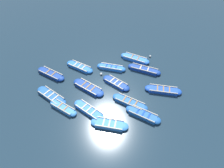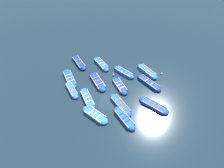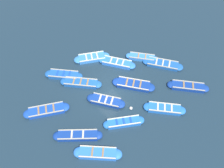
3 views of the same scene
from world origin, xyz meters
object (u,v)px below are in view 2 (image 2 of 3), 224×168
object	(u,v)px
boat_outer_left	(72,90)
boat_bow_out	(95,115)
buoy_yellow_far	(162,74)
boat_broadside	(120,105)
boat_tucked	(120,86)
boat_stern_in	(154,105)
boat_inner_gap	(147,71)
boat_mid_row	(88,99)
boat_near_quay	(124,72)
boat_alongside	(149,83)
boat_centre	(101,64)
boat_end_of_row	(124,118)
boat_outer_right	(79,63)
boat_far_corner	(98,82)
buoy_orange_near	(113,75)
boat_drifting	(70,79)

from	to	relation	value
boat_outer_left	boat_bow_out	bearing A→B (deg)	50.41
buoy_yellow_far	boat_broadside	bearing A→B (deg)	-38.56
boat_tucked	boat_stern_in	distance (m)	4.97
boat_bow_out	boat_inner_gap	bearing A→B (deg)	145.22
boat_outer_left	buoy_yellow_far	size ratio (longest dim) A/B	11.58
boat_stern_in	boat_mid_row	bearing A→B (deg)	-87.67
boat_near_quay	boat_mid_row	bearing A→B (deg)	-35.91
boat_alongside	boat_centre	bearing A→B (deg)	-110.64
boat_end_of_row	boat_centre	xyz separation A→B (m)	(-8.41, -4.37, -0.01)
boat_centre	boat_mid_row	xyz separation A→B (m)	(6.44, -0.36, 0.00)
boat_centre	boat_inner_gap	world-z (taller)	boat_inner_gap
boat_outer_right	buoy_yellow_far	bearing A→B (deg)	88.71
boat_mid_row	boat_stern_in	world-z (taller)	boat_stern_in
boat_outer_left	boat_near_quay	world-z (taller)	boat_near_quay
boat_end_of_row	boat_near_quay	world-z (taller)	boat_end_of_row
boat_mid_row	boat_stern_in	size ratio (longest dim) A/B	0.91
boat_far_corner	boat_stern_in	bearing A→B (deg)	70.30
boat_mid_row	buoy_orange_near	bearing A→B (deg)	152.21
boat_near_quay	buoy_yellow_far	bearing A→B (deg)	97.59
boat_bow_out	boat_far_corner	bearing A→B (deg)	-170.68
boat_centre	boat_outer_right	xyz separation A→B (m)	(0.24, -3.29, 0.00)
boat_far_corner	boat_mid_row	size ratio (longest dim) A/B	1.05
boat_alongside	boat_far_corner	world-z (taller)	boat_alongside
boat_outer_right	buoy_orange_near	world-z (taller)	boat_outer_right
boat_outer_right	boat_inner_gap	size ratio (longest dim) A/B	1.03
boat_centre	boat_near_quay	distance (m)	3.65
boat_near_quay	boat_broadside	bearing A→B (deg)	2.66
boat_alongside	boat_outer_left	xyz separation A→B (m)	(2.82, -9.58, -0.01)
boat_end_of_row	boat_outer_left	bearing A→B (deg)	-112.99
boat_outer_left	boat_near_quay	bearing A→B (deg)	124.73
boat_end_of_row	boat_bow_out	xyz separation A→B (m)	(0.10, -3.30, -0.01)
boat_centre	boat_near_quay	size ratio (longest dim) A/B	0.97
boat_far_corner	boat_broadside	bearing A→B (deg)	47.56
boat_end_of_row	boat_near_quay	distance (m)	7.27
boat_alongside	buoy_orange_near	xyz separation A→B (m)	(-0.78, -4.85, -0.05)
boat_stern_in	buoy_orange_near	world-z (taller)	boat_stern_in
boat_drifting	boat_bow_out	bearing A→B (deg)	43.16
buoy_orange_near	boat_drifting	bearing A→B (deg)	-73.16
boat_tucked	boat_outer_right	xyz separation A→B (m)	(-3.48, -6.50, 0.01)
boat_drifting	buoy_yellow_far	distance (m)	12.57
boat_centre	boat_stern_in	xyz separation A→B (m)	(6.12, 7.56, 0.01)
boat_drifting	buoy_yellow_far	bearing A→B (deg)	104.00
boat_mid_row	boat_near_quay	distance (m)	6.48
boat_outer_left	boat_bow_out	distance (m)	4.83
boat_end_of_row	boat_drifting	bearing A→B (deg)	-121.44
boat_outer_left	boat_end_of_row	bearing A→B (deg)	67.01
buoy_orange_near	boat_inner_gap	bearing A→B (deg)	106.46
boat_end_of_row	boat_bow_out	size ratio (longest dim) A/B	0.90
boat_near_quay	buoy_yellow_far	distance (m)	5.21
boat_far_corner	boat_near_quay	size ratio (longest dim) A/B	1.11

